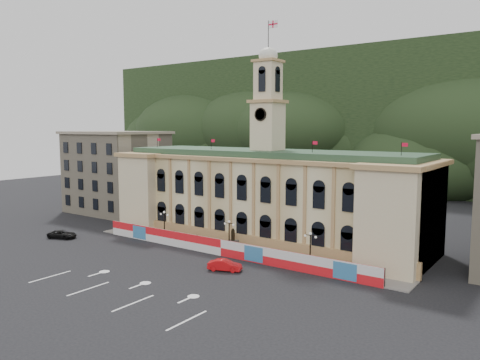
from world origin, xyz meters
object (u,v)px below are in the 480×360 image
Objects in this scene: black_suv at (62,234)px; lamp_center at (229,234)px; statue at (233,244)px; red_sedan at (225,265)px.

lamp_center is at bearing -93.24° from black_suv.
statue is at bearing -91.51° from black_suv.
red_sedan is (5.01, -7.64, -2.31)m from lamp_center.
lamp_center is 31.36m from black_suv.
statue is at bearing 9.20° from red_sedan.
lamp_center reaches higher than statue.
lamp_center is 9.42m from red_sedan.
black_suv is (-29.82, -9.40, -2.37)m from lamp_center.
statue is 10.00m from red_sedan.
lamp_center reaches higher than red_sedan.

